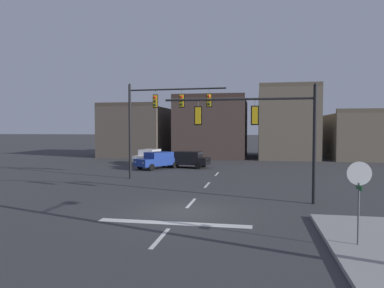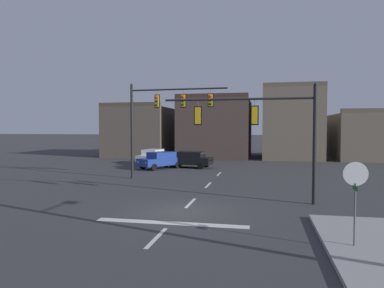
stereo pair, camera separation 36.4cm
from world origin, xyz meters
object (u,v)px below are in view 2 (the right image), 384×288
at_px(signal_mast_near_side, 266,124).
at_px(car_lot_nearside, 153,156).
at_px(signal_mast_far_side, 161,112).
at_px(car_lot_farside, 161,160).
at_px(car_lot_middle, 190,159).
at_px(stop_sign, 355,183).

bearing_deg(signal_mast_near_side, car_lot_nearside, 123.70).
height_order(signal_mast_near_side, car_lot_nearside, signal_mast_near_side).
relative_size(signal_mast_far_side, car_lot_farside, 1.62).
height_order(signal_mast_far_side, car_lot_farside, signal_mast_far_side).
height_order(signal_mast_near_side, car_lot_middle, signal_mast_near_side).
xyz_separation_m(signal_mast_near_side, stop_sign, (2.74, -6.94, -1.95)).
relative_size(signal_mast_near_side, signal_mast_far_side, 1.06).
distance_m(stop_sign, car_lot_farside, 24.41).
height_order(signal_mast_far_side, car_lot_nearside, signal_mast_far_side).
bearing_deg(car_lot_middle, stop_sign, -65.81).
bearing_deg(car_lot_middle, signal_mast_far_side, -93.88).
bearing_deg(car_lot_nearside, car_lot_middle, -29.20).
distance_m(car_lot_nearside, car_lot_middle, 5.40).
bearing_deg(car_lot_farside, signal_mast_far_side, -73.48).
xyz_separation_m(stop_sign, car_lot_middle, (-9.98, 22.22, -1.29)).
bearing_deg(signal_mast_near_side, stop_sign, -68.43).
distance_m(signal_mast_far_side, car_lot_middle, 9.32).
relative_size(signal_mast_near_side, car_lot_middle, 1.72).
xyz_separation_m(signal_mast_far_side, stop_sign, (10.54, -13.95, -2.99)).
xyz_separation_m(stop_sign, car_lot_farside, (-12.59, 20.87, -1.29)).
bearing_deg(car_lot_nearside, car_lot_farside, -62.24).
relative_size(car_lot_middle, car_lot_farside, 1.00).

